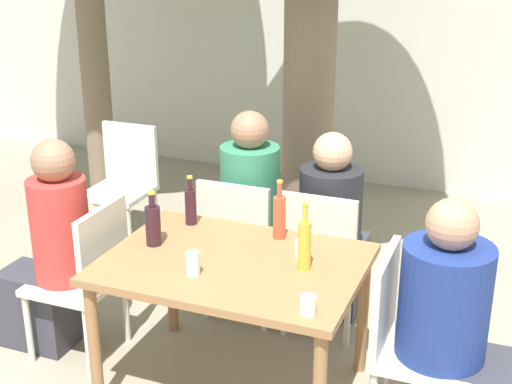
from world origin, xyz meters
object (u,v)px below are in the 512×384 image
at_px(patio_chair_3, 322,254).
at_px(patio_chair_4, 124,179).
at_px(patio_chair_2, 241,241).
at_px(oil_cruet_0, 305,244).
at_px(dining_table_front, 234,276).
at_px(person_seated_0, 51,258).
at_px(wine_bottle_3, 153,224).
at_px(soda_bottle_1, 279,216).
at_px(wine_bottle_2, 191,206).
at_px(drinking_glass_2, 193,263).
at_px(drinking_glass_1, 308,305).
at_px(drinking_glass_0, 302,248).
at_px(person_seated_2, 255,217).
at_px(patio_chair_0, 87,273).
at_px(patio_chair_1, 407,336).
at_px(person_seated_1, 459,339).
at_px(person_seated_3, 333,234).

distance_m(patio_chair_3, patio_chair_4, 1.87).
bearing_deg(patio_chair_2, oil_cruet_0, 132.55).
bearing_deg(dining_table_front, patio_chair_2, 109.97).
relative_size(person_seated_0, wine_bottle_3, 4.30).
relative_size(soda_bottle_1, wine_bottle_2, 1.15).
bearing_deg(drinking_glass_2, drinking_glass_1, -13.57).
height_order(patio_chair_2, person_seated_0, person_seated_0).
height_order(drinking_glass_0, drinking_glass_1, drinking_glass_1).
distance_m(dining_table_front, patio_chair_3, 0.75).
xyz_separation_m(patio_chair_4, person_seated_0, (0.39, -1.39, 0.05)).
bearing_deg(drinking_glass_2, person_seated_2, 96.93).
height_order(wine_bottle_2, drinking_glass_1, wine_bottle_2).
relative_size(person_seated_0, wine_bottle_2, 4.49).
bearing_deg(patio_chair_3, drinking_glass_0, 94.57).
distance_m(oil_cruet_0, wine_bottle_2, 0.80).
height_order(patio_chair_0, patio_chair_1, same).
xyz_separation_m(person_seated_0, drinking_glass_0, (1.38, 0.17, 0.22)).
xyz_separation_m(patio_chair_1, drinking_glass_0, (-0.57, 0.17, 0.27)).
xyz_separation_m(wine_bottle_3, drinking_glass_2, (0.34, -0.23, -0.05)).
bearing_deg(patio_chair_2, drinking_glass_0, 136.41).
bearing_deg(soda_bottle_1, person_seated_0, -164.53).
distance_m(drinking_glass_1, drinking_glass_2, 0.62).
height_order(wine_bottle_3, drinking_glass_2, wine_bottle_3).
height_order(dining_table_front, patio_chair_4, patio_chair_4).
distance_m(wine_bottle_3, drinking_glass_0, 0.76).
bearing_deg(person_seated_1, person_seated_0, 90.00).
bearing_deg(drinking_glass_2, soda_bottle_1, 67.09).
bearing_deg(drinking_glass_1, drinking_glass_0, 110.67).
xyz_separation_m(patio_chair_3, person_seated_1, (0.84, -0.69, 0.04)).
bearing_deg(person_seated_2, drinking_glass_1, 120.24).
relative_size(patio_chair_2, soda_bottle_1, 2.83).
relative_size(person_seated_0, drinking_glass_2, 10.65).
xyz_separation_m(patio_chair_0, wine_bottle_3, (0.41, 0.02, 0.34)).
relative_size(person_seated_1, person_seated_2, 0.95).
height_order(dining_table_front, person_seated_3, person_seated_3).
relative_size(person_seated_0, person_seated_1, 1.04).
distance_m(person_seated_3, oil_cruet_0, 0.95).
height_order(person_seated_2, person_seated_3, person_seated_2).
height_order(soda_bottle_1, wine_bottle_2, soda_bottle_1).
height_order(dining_table_front, wine_bottle_2, wine_bottle_2).
relative_size(patio_chair_3, patio_chair_4, 1.00).
relative_size(patio_chair_2, person_seated_0, 0.73).
distance_m(person_seated_0, oil_cruet_0, 1.47).
distance_m(patio_chair_2, oil_cruet_0, 0.95).
xyz_separation_m(patio_chair_2, person_seated_2, (0.00, 0.23, 0.06)).
bearing_deg(dining_table_front, person_seated_2, 105.28).
bearing_deg(patio_chair_2, patio_chair_3, -180.00).
distance_m(person_seated_2, oil_cruet_0, 1.10).
xyz_separation_m(person_seated_3, wine_bottle_2, (-0.64, -0.59, 0.31)).
distance_m(dining_table_front, oil_cruet_0, 0.41).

